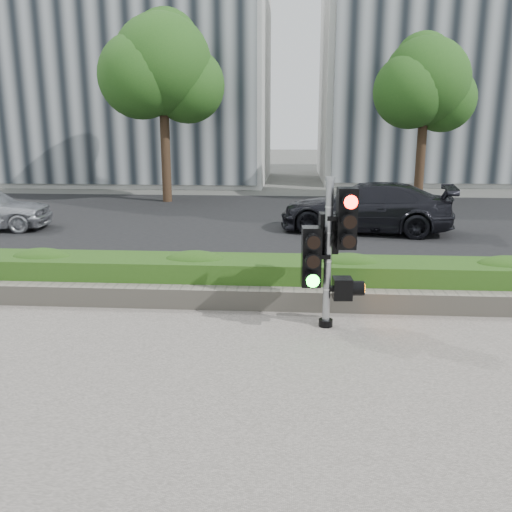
% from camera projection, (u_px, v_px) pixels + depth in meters
% --- Properties ---
extents(ground, '(120.00, 120.00, 0.00)m').
position_uv_depth(ground, '(251.00, 358.00, 7.19)').
color(ground, '#51514C').
rests_on(ground, ground).
extents(sidewalk, '(16.00, 11.00, 0.03)m').
position_uv_depth(sidewalk, '(228.00, 475.00, 4.77)').
color(sidewalk, '#9E9389').
rests_on(sidewalk, ground).
extents(road, '(60.00, 13.00, 0.02)m').
position_uv_depth(road, '(277.00, 223.00, 16.88)').
color(road, black).
rests_on(road, ground).
extents(curb, '(60.00, 0.25, 0.12)m').
position_uv_depth(curb, '(264.00, 285.00, 10.23)').
color(curb, gray).
rests_on(curb, ground).
extents(stone_wall, '(12.00, 0.32, 0.34)m').
position_uv_depth(stone_wall, '(260.00, 299.00, 8.99)').
color(stone_wall, gray).
rests_on(stone_wall, sidewalk).
extents(hedge, '(12.00, 1.00, 0.68)m').
position_uv_depth(hedge, '(262.00, 278.00, 9.57)').
color(hedge, '#498428').
rests_on(hedge, sidewalk).
extents(building_left, '(16.00, 9.00, 15.00)m').
position_uv_depth(building_left, '(115.00, 36.00, 28.32)').
color(building_left, '#B7B7B2').
rests_on(building_left, ground).
extents(building_right, '(18.00, 10.00, 12.00)m').
position_uv_depth(building_right, '(491.00, 67.00, 29.23)').
color(building_right, '#B7B7B2').
rests_on(building_right, ground).
extents(tree_left, '(4.61, 4.03, 7.34)m').
position_uv_depth(tree_left, '(162.00, 69.00, 20.41)').
color(tree_left, black).
rests_on(tree_left, ground).
extents(tree_right, '(4.10, 3.58, 6.53)m').
position_uv_depth(tree_right, '(425.00, 85.00, 20.81)').
color(tree_right, black).
rests_on(tree_right, ground).
extents(traffic_signal, '(0.79, 0.60, 2.26)m').
position_uv_depth(traffic_signal, '(330.00, 246.00, 7.97)').
color(traffic_signal, black).
rests_on(traffic_signal, sidewalk).
extents(car_dark, '(5.05, 2.68, 1.39)m').
position_uv_depth(car_dark, '(366.00, 207.00, 15.36)').
color(car_dark, black).
rests_on(car_dark, road).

